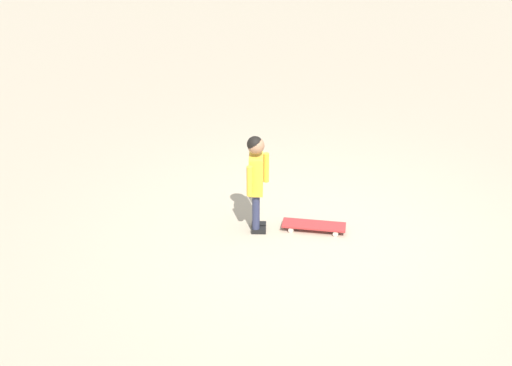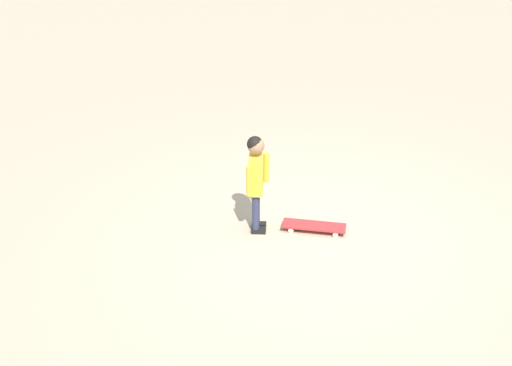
% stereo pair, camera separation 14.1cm
% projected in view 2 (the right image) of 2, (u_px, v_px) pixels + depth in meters
% --- Properties ---
extents(ground_plane, '(50.00, 50.00, 0.00)m').
position_uv_depth(ground_plane, '(316.00, 240.00, 7.11)').
color(ground_plane, tan).
extents(child_person, '(0.33, 0.28, 1.06)m').
position_uv_depth(child_person, '(256.00, 174.00, 7.00)').
color(child_person, '#2D3351').
rests_on(child_person, ground).
extents(skateboard, '(0.40, 0.68, 0.07)m').
position_uv_depth(skateboard, '(314.00, 226.00, 7.25)').
color(skateboard, '#B22D2D').
rests_on(skateboard, ground).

